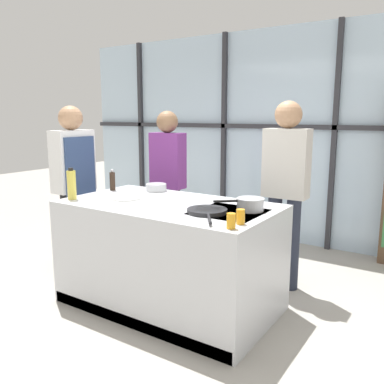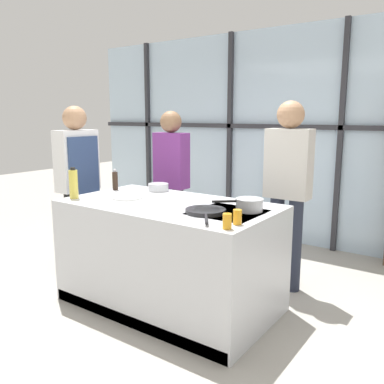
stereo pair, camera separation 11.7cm
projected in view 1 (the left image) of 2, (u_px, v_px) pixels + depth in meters
The scene contains 14 objects.
ground_plane at pixel (170, 304), 3.68m from camera, with size 18.00×18.00×0.00m, color #ADA89E.
back_window_wall at pixel (276, 137), 5.40m from camera, with size 6.40×0.10×2.80m.
demo_island at pixel (169, 255), 3.59m from camera, with size 1.86×1.04×0.94m.
chef at pixel (74, 180), 4.29m from camera, with size 0.25×0.45×1.78m.
spectator_far_left at pixel (168, 175), 4.64m from camera, with size 0.40×0.24×1.74m.
spectator_center_left at pixel (286, 182), 3.87m from camera, with size 0.42×0.25×1.82m.
frying_pan at pixel (207, 211), 3.14m from camera, with size 0.40×0.50×0.04m.
saucepan at pixel (250, 204), 3.22m from camera, with size 0.34×0.31×0.10m.
white_plate at pixel (126, 198), 3.68m from camera, with size 0.27×0.27×0.01m, color white.
mixing_bowl at pixel (156, 187), 4.06m from camera, with size 0.20×0.20×0.07m.
oil_bottle at pixel (72, 185), 3.65m from camera, with size 0.08×0.08×0.29m.
pepper_grinder at pixel (112, 181), 4.09m from camera, with size 0.06×0.06×0.22m.
juice_glass_near at pixel (231, 221), 2.71m from camera, with size 0.06×0.06×0.11m, color orange.
juice_glass_far at pixel (241, 217), 2.82m from camera, with size 0.06×0.06×0.11m, color orange.
Camera 1 is at (2.05, -2.76, 1.68)m, focal length 38.00 mm.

